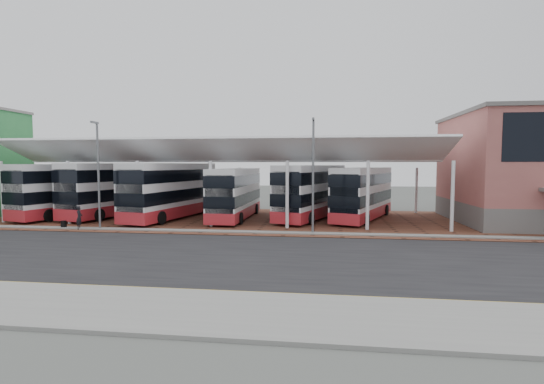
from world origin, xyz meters
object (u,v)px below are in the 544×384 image
(bus_2, at_px, (172,191))
(pedestrian, at_px, (79,218))
(bus_0, at_px, (75,190))
(bus_1, at_px, (118,190))
(bus_5, at_px, (363,194))
(bus_3, at_px, (236,194))
(bus_4, at_px, (312,192))

(bus_2, xyz_separation_m, pedestrian, (-4.59, -6.87, -1.59))
(bus_0, distance_m, bus_1, 4.00)
(bus_5, bearing_deg, bus_3, -153.99)
(bus_2, bearing_deg, bus_0, -170.97)
(bus_4, xyz_separation_m, bus_5, (4.54, -0.03, -0.10))
(bus_4, bearing_deg, bus_5, 19.13)
(bus_0, distance_m, bus_3, 15.51)
(bus_1, xyz_separation_m, bus_3, (11.59, -0.64, -0.24))
(bus_2, height_order, bus_3, bus_2)
(bus_0, distance_m, bus_4, 22.37)
(bus_2, height_order, pedestrian, bus_2)
(bus_0, xyz_separation_m, pedestrian, (5.14, -7.16, -1.55))
(bus_3, height_order, bus_5, bus_5)
(bus_0, relative_size, pedestrian, 6.93)
(bus_4, relative_size, bus_5, 1.05)
(bus_1, relative_size, bus_3, 1.13)
(bus_1, bearing_deg, pedestrian, -67.84)
(bus_0, height_order, bus_1, bus_1)
(bus_5, xyz_separation_m, pedestrian, (-21.74, -8.31, -1.40))
(pedestrian, bearing_deg, bus_5, -86.31)
(bus_0, height_order, pedestrian, bus_0)
(bus_0, xyz_separation_m, bus_1, (3.91, 0.81, 0.04))
(bus_3, height_order, pedestrian, bus_3)
(bus_5, bearing_deg, bus_1, -158.03)
(bus_0, xyz_separation_m, bus_3, (15.50, 0.17, -0.20))
(bus_1, relative_size, pedestrian, 7.06)
(bus_5, bearing_deg, pedestrian, -137.94)
(bus_4, bearing_deg, pedestrian, -134.59)
(bus_0, distance_m, bus_2, 9.74)
(bus_0, relative_size, bus_4, 1.03)
(bus_1, bearing_deg, bus_3, 10.28)
(bus_1, distance_m, bus_2, 5.92)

